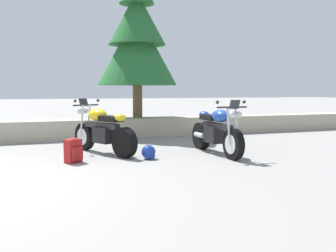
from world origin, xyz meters
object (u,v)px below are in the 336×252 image
object	(u,v)px
motorcycle_blue_centre	(217,132)
motorcycle_yellow_near_left	(103,131)
rider_helmet	(149,152)
pine_tree_mid_left	(137,38)
rider_backpack	(73,150)

from	to	relation	value
motorcycle_blue_centre	motorcycle_yellow_near_left	bearing A→B (deg)	158.30
rider_helmet	pine_tree_mid_left	world-z (taller)	pine_tree_mid_left
motorcycle_yellow_near_left	pine_tree_mid_left	xyz separation A→B (m)	(1.54, 2.86, 2.44)
motorcycle_yellow_near_left	motorcycle_blue_centre	size ratio (longest dim) A/B	0.93
motorcycle_yellow_near_left	rider_backpack	world-z (taller)	motorcycle_yellow_near_left
motorcycle_yellow_near_left	rider_backpack	bearing A→B (deg)	-129.66
pine_tree_mid_left	rider_backpack	bearing A→B (deg)	-121.08
motorcycle_blue_centre	rider_helmet	distance (m)	1.57
motorcycle_yellow_near_left	rider_helmet	bearing A→B (deg)	-52.22
pine_tree_mid_left	motorcycle_yellow_near_left	bearing A→B (deg)	-118.23
motorcycle_yellow_near_left	rider_backpack	distance (m)	1.11
rider_backpack	pine_tree_mid_left	size ratio (longest dim) A/B	0.11
motorcycle_blue_centre	pine_tree_mid_left	size ratio (longest dim) A/B	0.48
rider_helmet	pine_tree_mid_left	distance (m)	4.80
motorcycle_yellow_near_left	pine_tree_mid_left	distance (m)	4.07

